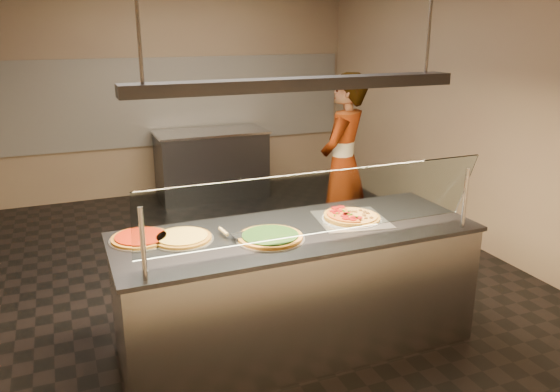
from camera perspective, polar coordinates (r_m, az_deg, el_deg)
name	(u,v)px	position (r m, az deg, el deg)	size (l,w,h in m)	color
ground	(250,272)	(5.45, -3.19, -7.90)	(5.00, 6.00, 0.02)	black
wall_back	(177,86)	(7.88, -10.74, 11.19)	(5.00, 0.02, 3.00)	#8E7C5C
wall_front	(481,230)	(2.43, 20.24, -3.39)	(5.00, 0.02, 3.00)	#8E7C5C
wall_right	(469,105)	(6.26, 19.11, 8.98)	(0.02, 6.00, 3.00)	#8E7C5C
tile_band	(178,101)	(7.87, -10.61, 9.72)	(4.90, 0.02, 1.20)	silver
serving_counter	(296,289)	(4.07, 1.73, -9.68)	(2.58, 0.94, 0.93)	#B7B7BC
sneeze_guard	(319,204)	(3.48, 4.13, -0.88)	(2.34, 0.18, 0.54)	#B7B7BC
perforated_tray	(351,219)	(4.11, 7.45, -2.37)	(0.58, 0.58, 0.01)	silver
half_pizza_pepperoni	(340,217)	(4.05, 6.25, -2.18)	(0.27, 0.44, 0.05)	brown
half_pizza_sausage	(363,215)	(4.15, 8.69, -1.93)	(0.27, 0.44, 0.04)	brown
pizza_spinach	(270,237)	(3.71, -1.04, -4.27)	(0.47, 0.47, 0.03)	silver
pizza_cheese	(182,237)	(3.76, -10.19, -4.27)	(0.42, 0.42, 0.03)	silver
pizza_tomato	(141,238)	(3.82, -14.34, -4.24)	(0.42, 0.42, 0.03)	silver
pizza_spatula	(231,232)	(3.76, -5.16, -3.80)	(0.19, 0.23, 0.02)	#B7B7BC
prep_table	(212,164)	(7.69, -7.15, 3.37)	(1.51, 0.74, 0.93)	#3A3A3F
worker	(343,165)	(5.68, 6.60, 3.27)	(0.68, 0.45, 1.88)	#35313F
heat_lamp_housing	(298,84)	(3.64, 1.95, 11.62)	(2.30, 0.18, 0.08)	#3A3A3F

